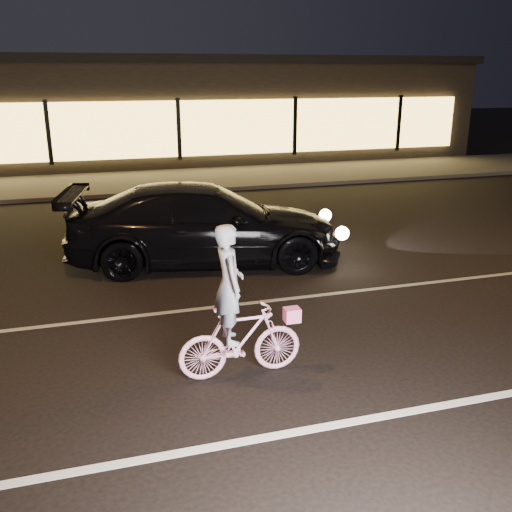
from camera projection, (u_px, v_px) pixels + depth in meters
name	position (u px, v px, depth m)	size (l,w,h in m)	color
ground	(356.00, 351.00, 7.72)	(90.00, 90.00, 0.00)	black
lane_stripe_near	(416.00, 410.00, 6.35)	(60.00, 0.12, 0.01)	silver
lane_stripe_far	(303.00, 297.00, 9.55)	(60.00, 0.10, 0.01)	gray
sidewalk	(189.00, 180.00, 19.57)	(30.00, 4.00, 0.12)	#383533
storefront	(163.00, 107.00, 24.37)	(25.40, 8.42, 4.20)	black
cyclist	(237.00, 324.00, 6.89)	(1.55, 0.53, 1.95)	#FE5397
sedan	(205.00, 224.00, 11.09)	(5.60, 3.05, 1.54)	black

